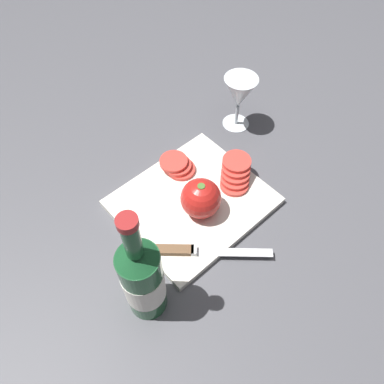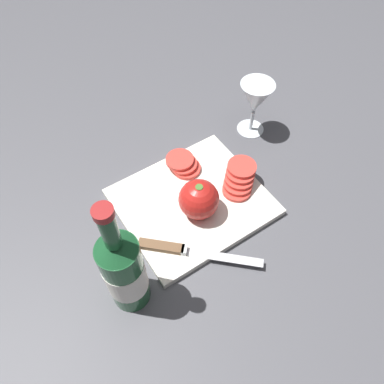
# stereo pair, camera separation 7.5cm
# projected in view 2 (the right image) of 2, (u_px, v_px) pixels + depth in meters

# --- Properties ---
(ground_plane) EXTENTS (3.00, 3.00, 0.00)m
(ground_plane) POSITION_uv_depth(u_px,v_px,m) (208.00, 195.00, 0.91)
(ground_plane) COLOR #4C4C51
(cutting_board) EXTENTS (0.33, 0.29, 0.02)m
(cutting_board) POSITION_uv_depth(u_px,v_px,m) (192.00, 201.00, 0.89)
(cutting_board) COLOR silver
(cutting_board) RESTS_ON ground_plane
(wine_bottle) EXTENTS (0.08, 0.08, 0.32)m
(wine_bottle) POSITION_uv_depth(u_px,v_px,m) (124.00, 271.00, 0.68)
(wine_bottle) COLOR #194C28
(wine_bottle) RESTS_ON ground_plane
(wine_glass) EXTENTS (0.09, 0.09, 0.15)m
(wine_glass) POSITION_uv_depth(u_px,v_px,m) (255.00, 100.00, 0.96)
(wine_glass) COLOR silver
(wine_glass) RESTS_ON ground_plane
(whole_tomato) EXTENTS (0.09, 0.09, 0.09)m
(whole_tomato) POSITION_uv_depth(u_px,v_px,m) (199.00, 199.00, 0.83)
(whole_tomato) COLOR red
(whole_tomato) RESTS_ON cutting_board
(knife) EXTENTS (0.21, 0.20, 0.01)m
(knife) POSITION_uv_depth(u_px,v_px,m) (173.00, 249.00, 0.80)
(knife) COLOR silver
(knife) RESTS_ON cutting_board
(tomato_slice_stack_near) EXTENTS (0.08, 0.09, 0.03)m
(tomato_slice_stack_near) POSITION_uv_depth(u_px,v_px,m) (183.00, 164.00, 0.93)
(tomato_slice_stack_near) COLOR #D63D33
(tomato_slice_stack_near) RESTS_ON cutting_board
(tomato_slice_stack_far) EXTENTS (0.10, 0.10, 0.05)m
(tomato_slice_stack_far) POSITION_uv_depth(u_px,v_px,m) (239.00, 178.00, 0.89)
(tomato_slice_stack_far) COLOR #D63D33
(tomato_slice_stack_far) RESTS_ON cutting_board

